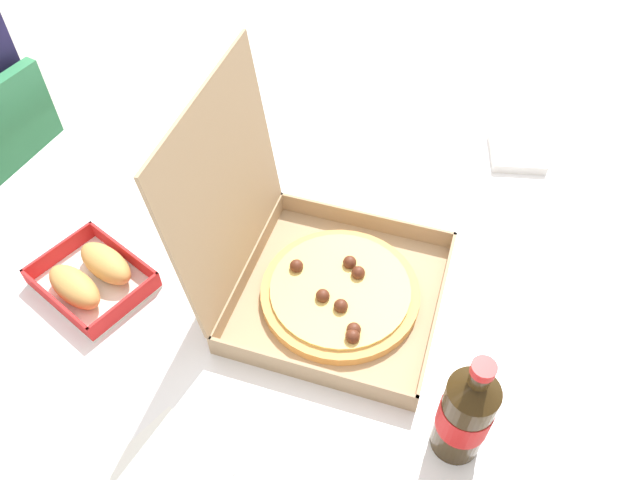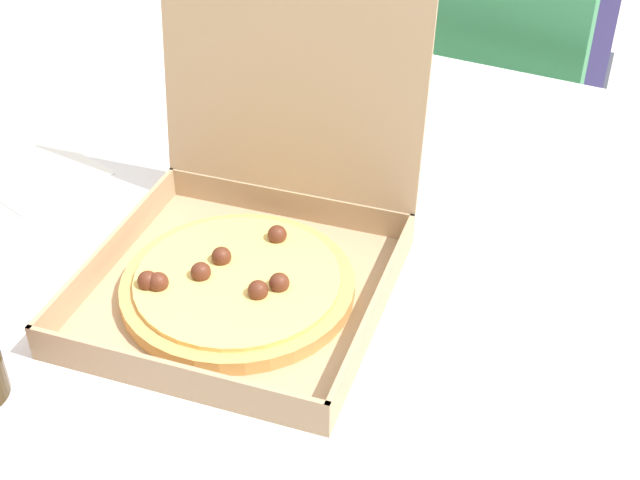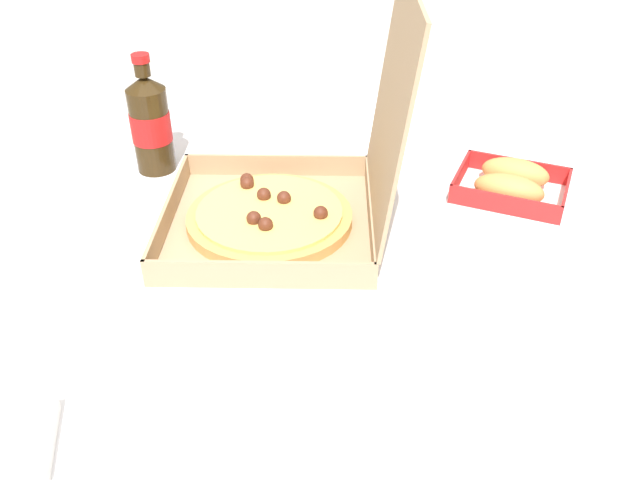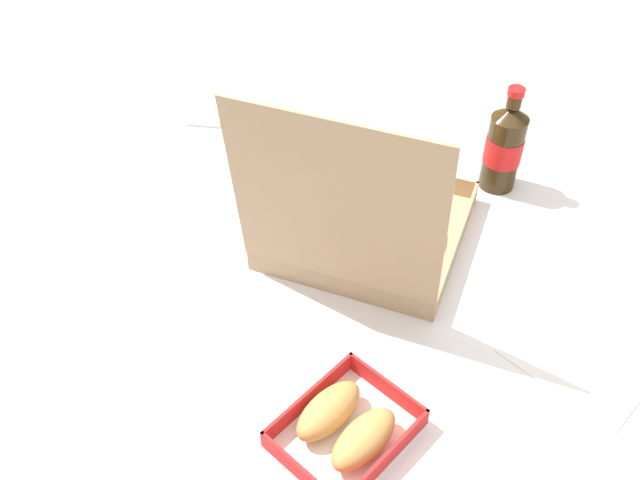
% 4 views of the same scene
% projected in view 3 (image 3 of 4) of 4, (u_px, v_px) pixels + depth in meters
% --- Properties ---
extents(dining_table, '(1.30, 1.08, 0.72)m').
position_uv_depth(dining_table, '(385.00, 284.00, 1.07)').
color(dining_table, white).
rests_on(dining_table, ground_plane).
extents(pizza_box_open, '(0.39, 0.42, 0.38)m').
position_uv_depth(pizza_box_open, '(292.00, 197.00, 1.07)').
color(pizza_box_open, tan).
rests_on(pizza_box_open, dining_table).
extents(bread_side_box, '(0.19, 0.22, 0.06)m').
position_uv_depth(bread_side_box, '(512.00, 184.00, 1.17)').
color(bread_side_box, white).
rests_on(bread_side_box, dining_table).
extents(cola_bottle, '(0.07, 0.07, 0.22)m').
position_uv_depth(cola_bottle, '(151.00, 123.00, 1.21)').
color(cola_bottle, '#33230F').
rests_on(cola_bottle, dining_table).
extents(paper_menu, '(0.24, 0.20, 0.00)m').
position_uv_depth(paper_menu, '(361.00, 126.00, 1.43)').
color(paper_menu, white).
rests_on(paper_menu, dining_table).
extents(napkin_pile, '(0.14, 0.14, 0.02)m').
position_uv_depth(napkin_pile, '(1.00, 447.00, 0.71)').
color(napkin_pile, white).
rests_on(napkin_pile, dining_table).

